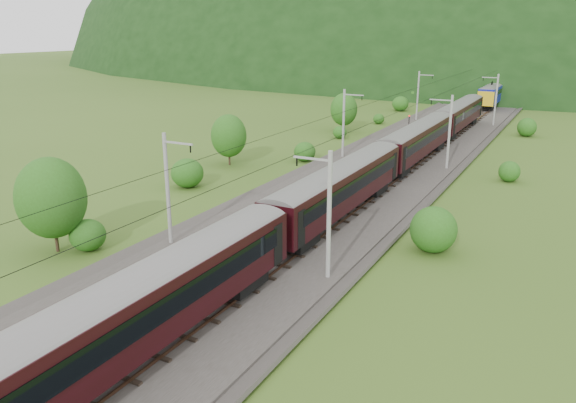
% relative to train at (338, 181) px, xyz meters
% --- Properties ---
extents(ground, '(600.00, 600.00, 0.00)m').
position_rel_train_xyz_m(ground, '(-2.40, -10.32, -3.49)').
color(ground, '#3A581B').
rests_on(ground, ground).
extents(railbed, '(14.00, 220.00, 0.30)m').
position_rel_train_xyz_m(railbed, '(-2.40, -0.32, -3.34)').
color(railbed, '#38332D').
rests_on(railbed, ground).
extents(track_left, '(2.40, 220.00, 0.27)m').
position_rel_train_xyz_m(track_left, '(-4.80, -0.32, -3.12)').
color(track_left, brown).
rests_on(track_left, railbed).
extents(track_right, '(2.40, 220.00, 0.27)m').
position_rel_train_xyz_m(track_right, '(0.00, -0.32, -3.12)').
color(track_right, brown).
rests_on(track_right, railbed).
extents(catenary_left, '(2.54, 192.28, 8.00)m').
position_rel_train_xyz_m(catenary_left, '(-8.52, 21.68, 1.01)').
color(catenary_left, gray).
rests_on(catenary_left, railbed).
extents(catenary_right, '(2.54, 192.28, 8.00)m').
position_rel_train_xyz_m(catenary_right, '(3.72, 21.68, 1.01)').
color(catenary_right, gray).
rests_on(catenary_right, railbed).
extents(overhead_wires, '(4.83, 198.00, 0.03)m').
position_rel_train_xyz_m(overhead_wires, '(-2.40, -0.32, 3.61)').
color(overhead_wires, black).
rests_on(overhead_wires, ground).
extents(mountain_main, '(504.00, 360.00, 244.00)m').
position_rel_train_xyz_m(mountain_main, '(-2.40, 249.68, -3.49)').
color(mountain_main, black).
rests_on(mountain_main, ground).
extents(mountain_ridge, '(336.00, 280.00, 132.00)m').
position_rel_train_xyz_m(mountain_ridge, '(-122.40, 289.68, -3.49)').
color(mountain_ridge, black).
rests_on(mountain_ridge, ground).
extents(train, '(2.94, 163.86, 5.11)m').
position_rel_train_xyz_m(train, '(0.00, 0.00, 0.00)').
color(train, black).
rests_on(train, ground).
extents(hazard_post_near, '(0.17, 0.17, 1.60)m').
position_rel_train_xyz_m(hazard_post_near, '(-2.91, 45.70, -2.39)').
color(hazard_post_near, red).
rests_on(hazard_post_near, railbed).
extents(hazard_post_far, '(0.18, 0.18, 1.66)m').
position_rel_train_xyz_m(hazard_post_far, '(-1.75, 30.19, -2.36)').
color(hazard_post_far, red).
rests_on(hazard_post_far, railbed).
extents(signal, '(0.23, 0.23, 2.09)m').
position_rel_train_xyz_m(signal, '(-7.17, 44.39, -1.96)').
color(signal, black).
rests_on(signal, railbed).
extents(vegetation_left, '(10.22, 143.51, 6.81)m').
position_rel_train_xyz_m(vegetation_left, '(-16.16, 4.43, -0.79)').
color(vegetation_left, '#275516').
rests_on(vegetation_left, ground).
extents(vegetation_right, '(5.33, 102.59, 2.96)m').
position_rel_train_xyz_m(vegetation_right, '(9.14, -8.28, -2.15)').
color(vegetation_right, '#275516').
rests_on(vegetation_right, ground).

